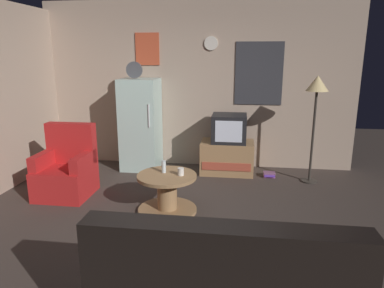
# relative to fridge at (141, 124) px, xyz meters

# --- Properties ---
(ground_plane) EXTENTS (12.00, 12.00, 0.00)m
(ground_plane) POSITION_rel_fridge_xyz_m (0.89, -2.09, -0.75)
(ground_plane) COLOR #3D332D
(wall_with_art) EXTENTS (5.20, 0.12, 2.74)m
(wall_with_art) POSITION_rel_fridge_xyz_m (0.89, 0.36, 0.62)
(wall_with_art) COLOR tan
(wall_with_art) RESTS_ON ground_plane
(fridge) EXTENTS (0.60, 0.62, 1.77)m
(fridge) POSITION_rel_fridge_xyz_m (0.00, 0.00, 0.00)
(fridge) COLOR silver
(fridge) RESTS_ON ground_plane
(tv_stand) EXTENTS (0.84, 0.53, 0.52)m
(tv_stand) POSITION_rel_fridge_xyz_m (1.44, -0.07, -0.49)
(tv_stand) COLOR #9E754C
(tv_stand) RESTS_ON ground_plane
(crt_tv) EXTENTS (0.54, 0.51, 0.44)m
(crt_tv) POSITION_rel_fridge_xyz_m (1.46, -0.07, -0.01)
(crt_tv) COLOR black
(crt_tv) RESTS_ON tv_stand
(standing_lamp) EXTENTS (0.32, 0.32, 1.59)m
(standing_lamp) POSITION_rel_fridge_xyz_m (2.70, -0.32, 0.60)
(standing_lamp) COLOR #332D28
(standing_lamp) RESTS_ON ground_plane
(coffee_table) EXTENTS (0.72, 0.72, 0.48)m
(coffee_table) POSITION_rel_fridge_xyz_m (0.78, -1.64, -0.52)
(coffee_table) COLOR #9E754C
(coffee_table) RESTS_ON ground_plane
(wine_glass) EXTENTS (0.05, 0.05, 0.15)m
(wine_glass) POSITION_rel_fridge_xyz_m (0.72, -1.56, -0.20)
(wine_glass) COLOR silver
(wine_glass) RESTS_ON coffee_table
(mug_ceramic_white) EXTENTS (0.08, 0.08, 0.09)m
(mug_ceramic_white) POSITION_rel_fridge_xyz_m (0.95, -1.64, -0.23)
(mug_ceramic_white) COLOR silver
(mug_ceramic_white) RESTS_ON coffee_table
(armchair) EXTENTS (0.68, 0.68, 0.96)m
(armchair) POSITION_rel_fridge_xyz_m (-0.70, -1.28, -0.42)
(armchair) COLOR red
(armchair) RESTS_ON ground_plane
(book_stack) EXTENTS (0.18, 0.18, 0.08)m
(book_stack) POSITION_rel_fridge_xyz_m (2.12, -0.20, -0.71)
(book_stack) COLOR #C464B7
(book_stack) RESTS_ON ground_plane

